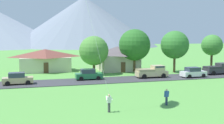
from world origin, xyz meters
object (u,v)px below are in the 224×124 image
Objects in this scene: tree_far_right at (94,51)px; pickup_truck_sand_east_side at (152,72)px; house_left_center at (118,58)px; parked_car_white_mid_east at (193,72)px; tree_center at (212,45)px; parked_car_green_west_end at (89,75)px; watcher_person at (167,97)px; house_leftmost at (45,60)px; tree_left_of_center at (135,45)px; tree_near_left at (175,45)px; pickup_truck_charcoal_west_side at (218,69)px; parked_car_tan_mid_west at (18,79)px.

pickup_truck_sand_east_side is (8.43, -6.97, -3.23)m from tree_far_right.
house_left_center is 15.90m from parked_car_white_mid_east.
tree_center is at bearing 39.22° from parked_car_white_mid_east.
house_left_center is 1.90× the size of parked_car_green_west_end.
tree_center reaches higher than watcher_person.
house_left_center is 1.15× the size of tree_far_right.
house_leftmost is 1.24× the size of tree_left_of_center.
tree_center is at bearing 10.21° from parked_car_green_west_end.
tree_near_left reaches higher than tree_far_right.
parked_car_white_mid_east is 19.84m from watcher_person.
pickup_truck_charcoal_west_side is at bearing 17.48° from parked_car_white_mid_east.
house_left_center reaches higher than parked_car_white_mid_east.
tree_left_of_center reaches higher than watcher_person.
house_leftmost is at bearing 72.96° from parked_car_tan_mid_west.
pickup_truck_sand_east_side is (10.63, -0.75, 0.19)m from parked_car_green_west_end.
parked_car_green_west_end is (-2.20, -6.22, -3.42)m from tree_far_right.
parked_car_green_west_end is 0.99× the size of parked_car_tan_mid_west.
tree_far_right reaches higher than parked_car_tan_mid_west.
parked_car_white_mid_east reaches higher than watcher_person.
parked_car_green_west_end is at bearing 175.98° from pickup_truck_sand_east_side.
tree_left_of_center is 1.14× the size of tree_center.
house_left_center is 1.54× the size of pickup_truck_sand_east_side.
house_left_center is 28.23m from watcher_person.
pickup_truck_charcoal_west_side is at bearing -16.88° from tree_far_right.
tree_near_left is 8.36m from tree_center.
house_leftmost is 1.96× the size of pickup_truck_sand_east_side.
parked_car_tan_mid_west is at bearing -172.67° from parked_car_green_west_end.
pickup_truck_charcoal_west_side is (6.44, 2.03, 0.19)m from parked_car_white_mid_east.
pickup_truck_sand_east_side is (-13.13, -0.42, 0.00)m from pickup_truck_charcoal_west_side.
tree_center reaches higher than pickup_truck_charcoal_west_side.
tree_near_left is at bearing 142.05° from pickup_truck_charcoal_west_side.
tree_center is 6.79m from pickup_truck_charcoal_west_side.
tree_left_of_center is at bearing 76.87° from watcher_person.
tree_left_of_center is 1.96× the size of parked_car_green_west_end.
tree_left_of_center is 4.94× the size of watcher_person.
house_left_center is 19.14m from pickup_truck_charcoal_west_side.
tree_near_left is 1.86× the size of parked_car_white_mid_east.
house_left_center is 19.01m from tree_center.
house_leftmost is 10.95m from tree_far_right.
house_left_center reaches higher than watcher_person.
parked_car_green_west_end is at bearing 179.22° from pickup_truck_charcoal_west_side.
parked_car_green_west_end is 10.66m from pickup_truck_sand_east_side.
parked_car_tan_mid_west is at bearing -178.28° from pickup_truck_charcoal_west_side.
parked_car_tan_mid_west is (-36.48, -6.02, -4.26)m from tree_center.
tree_near_left is 8.91m from pickup_truck_charcoal_west_side.
tree_left_of_center is 8.51m from pickup_truck_sand_east_side.
tree_left_of_center is at bearing 93.05° from pickup_truck_sand_east_side.
house_left_center is at bearing 83.07° from watcher_person.
pickup_truck_sand_east_side reaches higher than parked_car_white_mid_east.
pickup_truck_charcoal_west_side is (6.20, -4.83, -4.21)m from tree_near_left.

